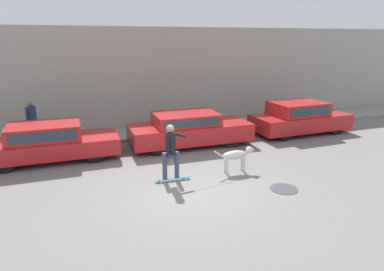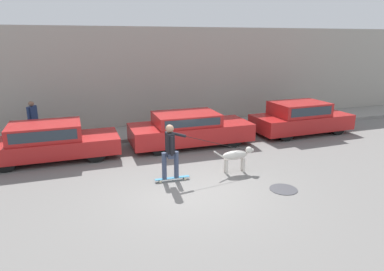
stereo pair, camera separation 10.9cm
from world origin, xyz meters
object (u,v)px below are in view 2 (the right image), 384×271
dog (236,156)px  pedestrian_with_bag (33,120)px  parked_car_0 (50,142)px  skateboarder (171,149)px  parked_car_1 (190,129)px  parked_car_2 (301,118)px

dog → pedestrian_with_bag: (-5.89, 4.82, 0.49)m
parked_car_0 → dog: parked_car_0 is taller
parked_car_0 → dog: bearing=-29.8°
parked_car_0 → skateboarder: size_ratio=1.48×
dog → skateboarder: 2.07m
dog → pedestrian_with_bag: size_ratio=0.81×
parked_car_0 → skateboarder: skateboarder is taller
parked_car_1 → pedestrian_with_bag: bearing=162.9°
parked_car_2 → dog: size_ratio=3.28×
parked_car_2 → pedestrian_with_bag: (-10.42, 1.77, 0.35)m
parked_car_1 → skateboarder: 3.46m
parked_car_1 → parked_car_2: size_ratio=1.08×
parked_car_2 → skateboarder: skateboarder is taller
parked_car_1 → dog: bearing=-81.6°
skateboarder → parked_car_2: bearing=27.4°
parked_car_0 → dog: size_ratio=3.36×
pedestrian_with_bag → parked_car_2: bearing=-159.3°
parked_car_2 → dog: parked_car_2 is taller
parked_car_1 → parked_car_2: parked_car_2 is taller
dog → parked_car_2: bearing=36.7°
dog → skateboarder: (-2.03, 0.01, 0.43)m
parked_car_1 → pedestrian_with_bag: 5.76m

